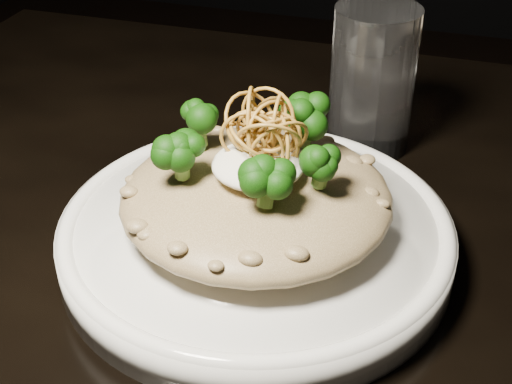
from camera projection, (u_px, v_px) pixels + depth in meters
table at (365, 339)px, 0.57m from camera, size 1.10×0.80×0.75m
plate at (256, 237)px, 0.53m from camera, size 0.29×0.29×0.03m
risotto at (256, 197)px, 0.51m from camera, size 0.19×0.19×0.04m
broccoli at (250, 134)px, 0.49m from camera, size 0.14×0.14×0.05m
cheese at (258, 165)px, 0.48m from camera, size 0.06×0.06×0.02m
shallots at (263, 126)px, 0.48m from camera, size 0.05×0.05×0.03m
drinking_glass at (372, 80)px, 0.63m from camera, size 0.09×0.09×0.13m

